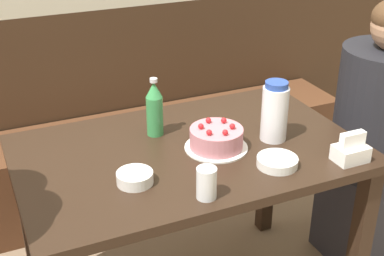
{
  "coord_description": "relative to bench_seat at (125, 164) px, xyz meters",
  "views": [
    {
      "loc": [
        -0.66,
        -1.5,
        1.62
      ],
      "look_at": [
        0.04,
        0.05,
        0.78
      ],
      "focal_mm": 50.0,
      "sensor_mm": 36.0,
      "label": 1
    }
  ],
  "objects": [
    {
      "name": "birthday_cake",
      "position": [
        0.09,
        -0.87,
        0.54
      ],
      "size": [
        0.22,
        0.22,
        0.1
      ],
      "color": "white",
      "rests_on": "dining_table"
    },
    {
      "name": "person_pale_blue_shirt",
      "position": [
        0.85,
        -0.84,
        0.36
      ],
      "size": [
        0.38,
        0.38,
        1.17
      ],
      "rotation": [
        0.0,
        0.0,
        3.14
      ],
      "color": "#33333D",
      "rests_on": "ground_plane"
    },
    {
      "name": "glass_water_tall",
      "position": [
        -0.07,
        -1.13,
        0.56
      ],
      "size": [
        0.06,
        0.06,
        0.1
      ],
      "color": "silver",
      "rests_on": "dining_table"
    },
    {
      "name": "bowl_soup_white",
      "position": [
        -0.24,
        -0.97,
        0.53
      ],
      "size": [
        0.12,
        0.12,
        0.04
      ],
      "color": "white",
      "rests_on": "dining_table"
    },
    {
      "name": "bench_seat",
      "position": [
        0.0,
        0.0,
        0.0
      ],
      "size": [
        2.41,
        0.38,
        0.44
      ],
      "color": "#56331E",
      "rests_on": "ground_plane"
    },
    {
      "name": "bowl_rice_small",
      "position": [
        0.22,
        -1.06,
        0.52
      ],
      "size": [
        0.14,
        0.14,
        0.03
      ],
      "color": "white",
      "rests_on": "dining_table"
    },
    {
      "name": "dining_table",
      "position": [
        0.0,
        -0.83,
        0.4
      ],
      "size": [
        1.19,
        0.75,
        0.73
      ],
      "color": "black",
      "rests_on": "ground_plane"
    },
    {
      "name": "napkin_holder",
      "position": [
        0.46,
        -1.13,
        0.54
      ],
      "size": [
        0.11,
        0.08,
        0.11
      ],
      "color": "white",
      "rests_on": "dining_table"
    },
    {
      "name": "water_pitcher",
      "position": [
        0.31,
        -0.89,
        0.61
      ],
      "size": [
        0.09,
        0.09,
        0.22
      ],
      "color": "white",
      "rests_on": "dining_table"
    },
    {
      "name": "soju_bottle",
      "position": [
        -0.07,
        -0.68,
        0.61
      ],
      "size": [
        0.06,
        0.06,
        0.22
      ],
      "color": "#388E4C",
      "rests_on": "dining_table"
    }
  ]
}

